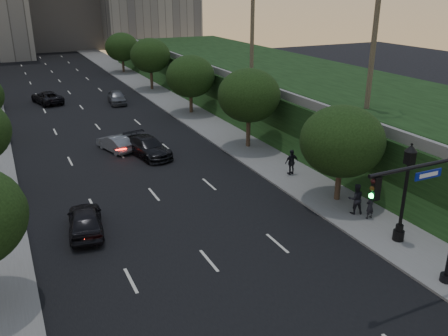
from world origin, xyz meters
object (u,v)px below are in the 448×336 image
sedan_near_right (148,147)px  sedan_mid_left (115,143)px  sedan_far_left (47,97)px  traffic_signal_mast (441,217)px  sedan_far_right (117,97)px  sedan_near_left (85,220)px  pedestrian_b (356,199)px  pedestrian_c (292,162)px  pedestrian_a (370,206)px  street_lamp (404,198)px

sedan_near_right → sedan_mid_left: bearing=119.0°
sedan_far_left → traffic_signal_mast: bearing=89.5°
sedan_mid_left → sedan_far_right: 17.52m
sedan_near_left → sedan_far_left: sedan_near_left is taller
sedan_near_right → pedestrian_b: bearing=-74.1°
sedan_near_right → pedestrian_c: (8.05, -8.70, 0.31)m
sedan_near_left → pedestrian_a: 16.28m
sedan_far_right → pedestrian_c: (5.86, -28.19, 0.31)m
street_lamp → sedan_near_right: street_lamp is taller
sedan_far_left → pedestrian_a: bearing=94.7°
sedan_far_left → sedan_mid_left: bearing=84.4°
sedan_near_right → pedestrian_c: bearing=-58.3°
traffic_signal_mast → sedan_mid_left: 27.03m
street_lamp → sedan_mid_left: street_lamp is taller
sedan_mid_left → pedestrian_a: bearing=102.2°
traffic_signal_mast → sedan_far_right: 42.86m
traffic_signal_mast → street_lamp: bearing=63.2°
sedan_far_right → pedestrian_a: 36.59m
pedestrian_a → pedestrian_b: pedestrian_b is taller
pedestrian_a → traffic_signal_mast: bearing=63.3°
sedan_far_right → pedestrian_b: 35.68m
sedan_far_left → pedestrian_c: size_ratio=2.80×
pedestrian_c → pedestrian_a: bearing=89.7°
sedan_mid_left → traffic_signal_mast: bearing=91.2°
traffic_signal_mast → sedan_mid_left: (-8.12, 25.60, -3.00)m
traffic_signal_mast → sedan_near_right: size_ratio=1.31×
pedestrian_a → sedan_far_right: bearing=-87.7°
traffic_signal_mast → sedan_far_right: bearing=95.1°
pedestrian_a → pedestrian_b: (-0.33, 0.88, 0.16)m
street_lamp → sedan_near_right: (-7.96, 19.26, -1.86)m
sedan_near_right → pedestrian_b: size_ratio=2.82×
sedan_mid_left → pedestrian_c: bearing=115.8°
traffic_signal_mast → sedan_near_left: bearing=136.8°
sedan_far_left → sedan_far_right: bearing=139.6°
pedestrian_a → sedan_near_left: bearing=-27.8°
street_lamp → sedan_near_left: bearing=150.7°
sedan_near_left → street_lamp: bearing=158.9°
sedan_near_left → sedan_near_right: sedan_near_left is taller
sedan_near_left → traffic_signal_mast: bearing=144.9°
pedestrian_c → pedestrian_b: bearing=87.2°
sedan_near_left → sedan_near_right: (6.95, 10.91, -0.00)m
sedan_far_left → pedestrian_b: (13.18, -38.84, 0.37)m
sedan_near_left → sedan_near_right: bearing=-114.4°
traffic_signal_mast → pedestrian_c: bearing=82.0°
sedan_far_left → pedestrian_b: 41.02m
sedan_near_left → pedestrian_c: 15.16m
sedan_near_left → pedestrian_b: pedestrian_b is taller
sedan_far_left → pedestrian_a: 41.96m
traffic_signal_mast → sedan_near_left: size_ratio=1.53×
pedestrian_c → sedan_far_left: bearing=-69.6°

